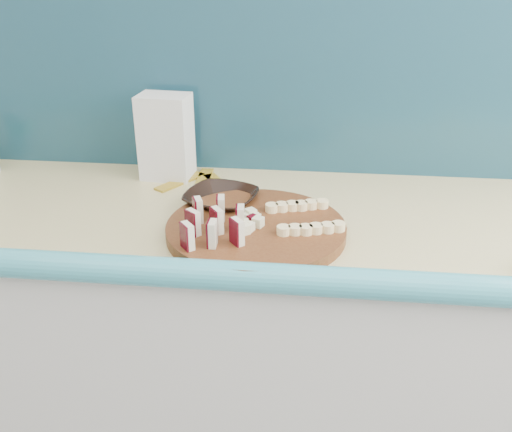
% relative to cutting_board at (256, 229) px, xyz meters
% --- Properties ---
extents(kitchen_counter, '(2.20, 0.63, 0.91)m').
position_rel_cutting_board_xyz_m(kitchen_counter, '(-0.14, 0.12, -0.47)').
color(kitchen_counter, silver).
rests_on(kitchen_counter, ground).
extents(backsplash, '(2.20, 0.02, 0.50)m').
position_rel_cutting_board_xyz_m(backsplash, '(-0.14, 0.41, 0.24)').
color(backsplash, teal).
rests_on(backsplash, kitchen_counter).
extents(cutting_board, '(0.49, 0.49, 0.02)m').
position_rel_cutting_board_xyz_m(cutting_board, '(0.00, 0.00, 0.00)').
color(cutting_board, '#4A220F').
rests_on(cutting_board, kitchen_counter).
extents(apple_wedges, '(0.13, 0.18, 0.05)m').
position_rel_cutting_board_xyz_m(apple_wedges, '(-0.08, -0.05, 0.04)').
color(apple_wedges, beige).
rests_on(apple_wedges, cutting_board).
extents(apple_chunks, '(0.06, 0.07, 0.02)m').
position_rel_cutting_board_xyz_m(apple_chunks, '(-0.02, -0.01, 0.02)').
color(apple_chunks, '#F8F2C6').
rests_on(apple_chunks, cutting_board).
extents(banana_slices, '(0.18, 0.18, 0.02)m').
position_rel_cutting_board_xyz_m(banana_slices, '(0.10, 0.03, 0.02)').
color(banana_slices, '#FADE99').
rests_on(banana_slices, cutting_board).
extents(brown_bowl, '(0.21, 0.21, 0.04)m').
position_rel_cutting_board_xyz_m(brown_bowl, '(-0.10, 0.13, 0.01)').
color(brown_bowl, black).
rests_on(brown_bowl, kitchen_counter).
extents(flour_bag, '(0.14, 0.11, 0.23)m').
position_rel_cutting_board_xyz_m(flour_bag, '(-0.28, 0.32, 0.10)').
color(flour_bag, silver).
rests_on(flour_bag, kitchen_counter).
extents(banana_peel, '(0.22, 0.19, 0.01)m').
position_rel_cutting_board_xyz_m(banana_peel, '(-0.18, 0.28, -0.01)').
color(banana_peel, gold).
rests_on(banana_peel, kitchen_counter).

